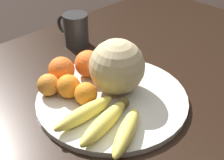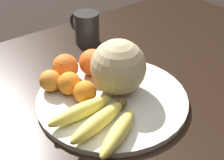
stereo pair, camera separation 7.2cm
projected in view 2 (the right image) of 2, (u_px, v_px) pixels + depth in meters
The scene contains 10 objects.
kitchen_table at pixel (109, 139), 0.81m from camera, with size 1.65×1.08×0.74m.
fruit_bowl at pixel (112, 98), 0.81m from camera, with size 0.39×0.39×0.02m.
melon at pixel (118, 67), 0.79m from camera, with size 0.14×0.14×0.14m.
banana_bunch at pixel (99, 121), 0.70m from camera, with size 0.19×0.18×0.04m.
orange_front_left at pixel (85, 92), 0.77m from camera, with size 0.06×0.06×0.06m.
orange_front_right at pixel (69, 83), 0.80m from camera, with size 0.06×0.06×0.06m.
orange_mid_center at pixel (92, 62), 0.87m from camera, with size 0.08×0.08×0.08m.
orange_back_left at pixel (65, 67), 0.85m from camera, with size 0.07×0.07×0.07m.
orange_back_right at pixel (50, 81), 0.81m from camera, with size 0.06×0.06×0.06m.
ceramic_mug at pixel (86, 28), 1.05m from camera, with size 0.08×0.12×0.11m.
Camera 2 is at (-0.35, -0.46, 1.25)m, focal length 50.00 mm.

